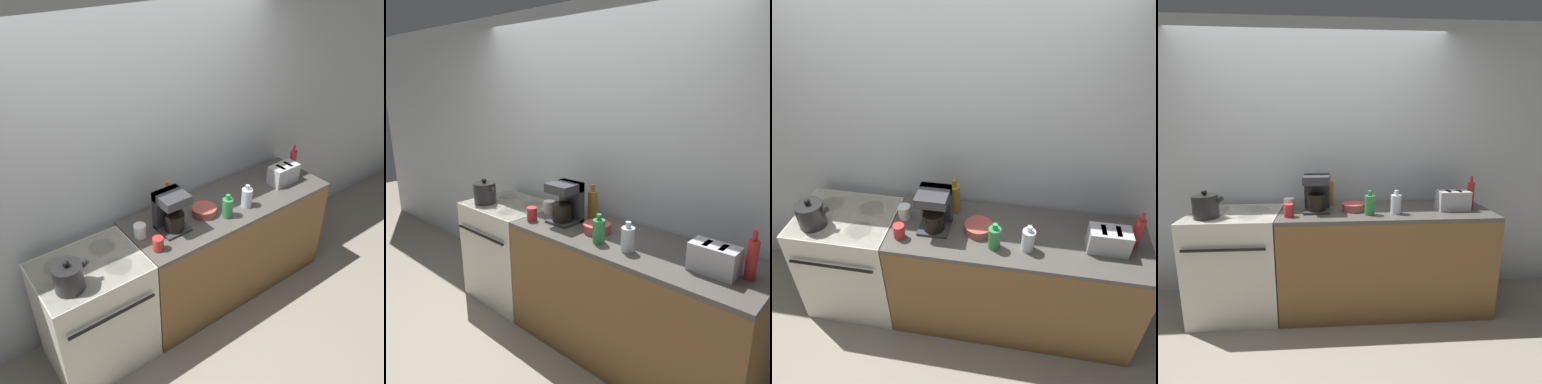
{
  "view_description": "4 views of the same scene",
  "coord_description": "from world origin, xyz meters",
  "views": [
    {
      "loc": [
        -1.41,
        -1.9,
        2.93
      ],
      "look_at": [
        0.26,
        0.32,
        1.17
      ],
      "focal_mm": 40.0,
      "sensor_mm": 36.0,
      "label": 1
    },
    {
      "loc": [
        1.98,
        -1.69,
        1.97
      ],
      "look_at": [
        0.16,
        0.34,
        1.19
      ],
      "focal_mm": 35.0,
      "sensor_mm": 36.0,
      "label": 2
    },
    {
      "loc": [
        0.61,
        -1.68,
        2.76
      ],
      "look_at": [
        0.25,
        0.42,
        1.18
      ],
      "focal_mm": 35.0,
      "sensor_mm": 36.0,
      "label": 3
    },
    {
      "loc": [
        0.18,
        -2.23,
        1.64
      ],
      "look_at": [
        0.35,
        0.38,
        1.08
      ],
      "focal_mm": 28.0,
      "sensor_mm": 36.0,
      "label": 4
    }
  ],
  "objects": [
    {
      "name": "bottle_clear",
      "position": [
        0.72,
        0.19,
        1.01
      ],
      "size": [
        0.09,
        0.09,
        0.2
      ],
      "color": "silver",
      "rests_on": "counter_block"
    },
    {
      "name": "bottle_green",
      "position": [
        0.5,
        0.17,
        1.01
      ],
      "size": [
        0.09,
        0.09,
        0.2
      ],
      "color": "#338C47",
      "rests_on": "counter_block"
    },
    {
      "name": "counter_block",
      "position": [
        0.66,
        0.32,
        0.46
      ],
      "size": [
        1.85,
        0.64,
        0.93
      ],
      "color": "brown",
      "rests_on": "ground_plane"
    },
    {
      "name": "bottle_amber",
      "position": [
        0.16,
        0.51,
        1.04
      ],
      "size": [
        0.08,
        0.08,
        0.28
      ],
      "color": "#9E6B23",
      "rests_on": "counter_block"
    },
    {
      "name": "cup_white",
      "position": [
        -0.19,
        0.37,
        0.98
      ],
      "size": [
        0.09,
        0.09,
        0.11
      ],
      "color": "white",
      "rests_on": "counter_block"
    },
    {
      "name": "cup_red",
      "position": [
        -0.17,
        0.16,
        0.98
      ],
      "size": [
        0.08,
        0.08,
        0.11
      ],
      "color": "red",
      "rests_on": "counter_block"
    },
    {
      "name": "ground_plane",
      "position": [
        0.0,
        0.0,
        0.0
      ],
      "size": [
        12.0,
        12.0,
        0.0
      ],
      "primitive_type": "plane",
      "color": "gray"
    },
    {
      "name": "stove",
      "position": [
        -0.65,
        0.3,
        0.47
      ],
      "size": [
        0.75,
        0.64,
        0.93
      ],
      "color": "silver",
      "rests_on": "ground_plane"
    },
    {
      "name": "kettle",
      "position": [
        -0.83,
        0.18,
        1.02
      ],
      "size": [
        0.25,
        0.2,
        0.23
      ],
      "color": "black",
      "rests_on": "stove"
    },
    {
      "name": "wall_back",
      "position": [
        0.0,
        0.7,
        1.3
      ],
      "size": [
        8.0,
        0.05,
        2.6
      ],
      "color": "silver",
      "rests_on": "ground_plane"
    },
    {
      "name": "toaster",
      "position": [
        1.26,
        0.28,
        1.01
      ],
      "size": [
        0.27,
        0.15,
        0.17
      ],
      "color": "#BCBCC1",
      "rests_on": "counter_block"
    },
    {
      "name": "coffee_maker",
      "position": [
        0.05,
        0.32,
        1.09
      ],
      "size": [
        0.22,
        0.22,
        0.32
      ],
      "color": "#333338",
      "rests_on": "counter_block"
    },
    {
      "name": "bottle_red",
      "position": [
        1.44,
        0.34,
        1.05
      ],
      "size": [
        0.06,
        0.06,
        0.29
      ],
      "color": "#B72828",
      "rests_on": "counter_block"
    },
    {
      "name": "bowl",
      "position": [
        0.37,
        0.31,
        0.96
      ],
      "size": [
        0.2,
        0.2,
        0.07
      ],
      "color": "#B24C47",
      "rests_on": "counter_block"
    }
  ]
}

